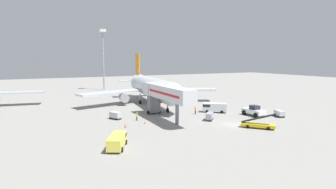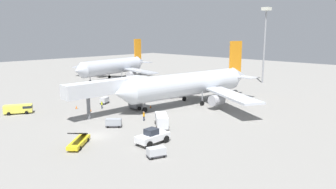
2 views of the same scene
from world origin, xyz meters
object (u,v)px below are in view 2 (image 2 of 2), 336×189
object	(u,v)px
pushback_tug	(152,137)
jet_bridge	(112,88)
safety_cone_bravo	(76,107)
apron_light_mast	(265,31)
airplane_background	(114,66)
service_van_near_left	(162,120)
baggage_cart_outer_left	(156,152)
belt_loader_truck	(79,141)
baggage_cart_near_right	(104,100)
ground_crew_worker_midground	(102,104)
safety_cone_charlie	(91,110)
service_van_far_left	(19,109)
airplane_at_gate	(191,84)
safety_cone_alpha	(151,106)
baggage_cart_outer_right	(114,122)
ground_crew_worker_foreground	(144,116)

from	to	relation	value
pushback_tug	jet_bridge	bearing A→B (deg)	161.97
safety_cone_bravo	apron_light_mast	world-z (taller)	apron_light_mast
jet_bridge	airplane_background	xyz separation A→B (m)	(-40.51, 29.77, -0.77)
safety_cone_bravo	service_van_near_left	bearing A→B (deg)	9.49
baggage_cart_outer_left	safety_cone_bravo	bearing A→B (deg)	168.57
baggage_cart_outer_left	airplane_background	bearing A→B (deg)	148.42
safety_cone_bravo	pushback_tug	bearing A→B (deg)	-6.77
belt_loader_truck	service_van_near_left	distance (m)	15.58
pushback_tug	airplane_background	distance (m)	69.50
baggage_cart_near_right	ground_crew_worker_midground	size ratio (longest dim) A/B	1.63
pushback_tug	ground_crew_worker_midground	size ratio (longest dim) A/B	3.18
service_van_near_left	apron_light_mast	bearing A→B (deg)	101.86
safety_cone_bravo	safety_cone_charlie	bearing A→B (deg)	12.30
service_van_far_left	ground_crew_worker_midground	size ratio (longest dim) A/B	3.36
airplane_at_gate	pushback_tug	world-z (taller)	airplane_at_gate
jet_bridge	airplane_background	bearing A→B (deg)	143.69
safety_cone_alpha	safety_cone_charlie	distance (m)	12.97
airplane_at_gate	baggage_cart_outer_right	bearing A→B (deg)	-83.54
safety_cone_charlie	airplane_at_gate	bearing A→B (deg)	63.73
baggage_cart_outer_left	service_van_far_left	bearing A→B (deg)	-174.01
service_van_far_left	ground_crew_worker_foreground	distance (m)	26.68
safety_cone_charlie	airplane_background	size ratio (longest dim) A/B	0.01
baggage_cart_outer_left	safety_cone_bravo	world-z (taller)	baggage_cart_outer_left
service_van_near_left	baggage_cart_outer_right	distance (m)	8.48
pushback_tug	airplane_at_gate	bearing A→B (deg)	119.08
airplane_at_gate	baggage_cart_outer_left	bearing A→B (deg)	-57.20
ground_crew_worker_midground	safety_cone_charlie	bearing A→B (deg)	-81.18
jet_bridge	ground_crew_worker_midground	size ratio (longest dim) A/B	10.85
belt_loader_truck	baggage_cart_outer_left	xyz separation A→B (m)	(11.35, 5.04, 0.04)
safety_cone_bravo	ground_crew_worker_midground	bearing A→B (deg)	47.33
pushback_tug	baggage_cart_near_right	bearing A→B (deg)	159.47
service_van_near_left	apron_light_mast	world-z (taller)	apron_light_mast
ground_crew_worker_foreground	baggage_cart_outer_left	bearing A→B (deg)	-35.73
apron_light_mast	airplane_at_gate	bearing A→B (deg)	-84.63
airplane_at_gate	apron_light_mast	world-z (taller)	apron_light_mast
baggage_cart_near_right	baggage_cart_outer_left	size ratio (longest dim) A/B	1.01
airplane_at_gate	apron_light_mast	size ratio (longest dim) A/B	1.66
ground_crew_worker_foreground	airplane_background	xyz separation A→B (m)	(-48.87, 28.49, 3.66)
airplane_at_gate	baggage_cart_near_right	bearing A→B (deg)	-134.74
baggage_cart_outer_right	ground_crew_worker_midground	distance (m)	14.94
belt_loader_truck	pushback_tug	bearing A→B (deg)	49.58
baggage_cart_near_right	baggage_cart_outer_left	distance (m)	35.36
ground_crew_worker_foreground	jet_bridge	bearing A→B (deg)	-171.33
service_van_far_left	pushback_tug	bearing A→B (deg)	12.26
ground_crew_worker_foreground	safety_cone_charlie	size ratio (longest dim) A/B	3.29
belt_loader_truck	ground_crew_worker_midground	world-z (taller)	belt_loader_truck
safety_cone_bravo	apron_light_mast	distance (m)	65.27
service_van_near_left	apron_light_mast	distance (m)	61.68
pushback_tug	apron_light_mast	xyz separation A→B (m)	(-17.74, 65.57, 15.88)
airplane_background	apron_light_mast	size ratio (longest dim) A/B	1.56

